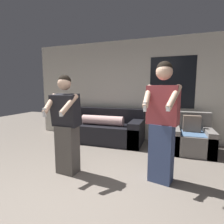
{
  "coord_description": "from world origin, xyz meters",
  "views": [
    {
      "loc": [
        1.05,
        -1.54,
        1.39
      ],
      "look_at": [
        0.21,
        0.97,
        1.04
      ],
      "focal_mm": 28.0,
      "sensor_mm": 36.0,
      "label": 1
    }
  ],
  "objects_px": {
    "person_left": "(66,125)",
    "couch": "(105,129)",
    "side_table": "(67,116)",
    "armchair": "(191,138)",
    "person_right": "(162,122)"
  },
  "relations": [
    {
      "from": "couch",
      "to": "person_left",
      "type": "relative_size",
      "value": 1.26
    },
    {
      "from": "person_left",
      "to": "person_right",
      "type": "relative_size",
      "value": 0.91
    },
    {
      "from": "person_left",
      "to": "person_right",
      "type": "distance_m",
      "value": 1.51
    },
    {
      "from": "couch",
      "to": "person_left",
      "type": "xyz_separation_m",
      "value": [
        0.05,
        -1.88,
        0.49
      ]
    },
    {
      "from": "couch",
      "to": "person_left",
      "type": "distance_m",
      "value": 1.94
    },
    {
      "from": "couch",
      "to": "person_right",
      "type": "height_order",
      "value": "person_right"
    },
    {
      "from": "side_table",
      "to": "person_right",
      "type": "xyz_separation_m",
      "value": [
        2.87,
        -1.94,
        0.35
      ]
    },
    {
      "from": "person_left",
      "to": "couch",
      "type": "bearing_deg",
      "value": 91.49
    },
    {
      "from": "side_table",
      "to": "person_left",
      "type": "distance_m",
      "value": 2.56
    },
    {
      "from": "couch",
      "to": "side_table",
      "type": "height_order",
      "value": "side_table"
    },
    {
      "from": "couch",
      "to": "person_left",
      "type": "height_order",
      "value": "person_left"
    },
    {
      "from": "armchair",
      "to": "person_right",
      "type": "height_order",
      "value": "person_right"
    },
    {
      "from": "armchair",
      "to": "side_table",
      "type": "height_order",
      "value": "side_table"
    },
    {
      "from": "armchair",
      "to": "side_table",
      "type": "distance_m",
      "value": 3.48
    },
    {
      "from": "couch",
      "to": "person_right",
      "type": "relative_size",
      "value": 1.14
    }
  ]
}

